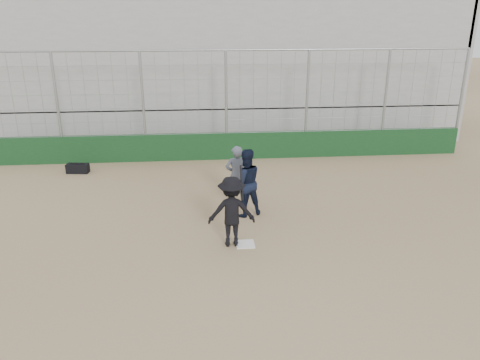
{
  "coord_description": "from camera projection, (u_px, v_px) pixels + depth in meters",
  "views": [
    {
      "loc": [
        -1.03,
        -10.0,
        5.3
      ],
      "look_at": [
        0.0,
        1.4,
        1.15
      ],
      "focal_mm": 35.0,
      "sensor_mm": 36.0,
      "label": 1
    }
  ],
  "objects": [
    {
      "name": "ground",
      "position": [
        245.0,
        245.0,
        11.26
      ],
      "size": [
        90.0,
        90.0,
        0.0
      ],
      "primitive_type": "plane",
      "color": "brown",
      "rests_on": "ground"
    },
    {
      "name": "home_plate",
      "position": [
        245.0,
        244.0,
        11.25
      ],
      "size": [
        0.44,
        0.44,
        0.02
      ],
      "primitive_type": "cube",
      "color": "white",
      "rests_on": "ground"
    },
    {
      "name": "backstop",
      "position": [
        227.0,
        134.0,
        17.48
      ],
      "size": [
        18.1,
        0.25,
        4.04
      ],
      "color": "#103316",
      "rests_on": "ground"
    },
    {
      "name": "bleachers",
      "position": [
        219.0,
        66.0,
        21.45
      ],
      "size": [
        20.25,
        6.7,
        6.98
      ],
      "color": "gray",
      "rests_on": "ground"
    },
    {
      "name": "batter_at_plate",
      "position": [
        232.0,
        211.0,
        10.98
      ],
      "size": [
        1.13,
        0.77,
        1.88
      ],
      "color": "black",
      "rests_on": "ground"
    },
    {
      "name": "catcher_crouched",
      "position": [
        246.0,
        194.0,
        12.64
      ],
      "size": [
        1.11,
        0.99,
        1.27
      ],
      "color": "black",
      "rests_on": "ground"
    },
    {
      "name": "umpire",
      "position": [
        236.0,
        178.0,
        13.39
      ],
      "size": [
        0.69,
        0.5,
        1.57
      ],
      "primitive_type": "imported",
      "rotation": [
        0.0,
        0.0,
        3.28
      ],
      "color": "#4B525F",
      "rests_on": "ground"
    },
    {
      "name": "equipment_bag",
      "position": [
        78.0,
        168.0,
        16.19
      ],
      "size": [
        0.78,
        0.41,
        0.36
      ],
      "color": "black",
      "rests_on": "ground"
    }
  ]
}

